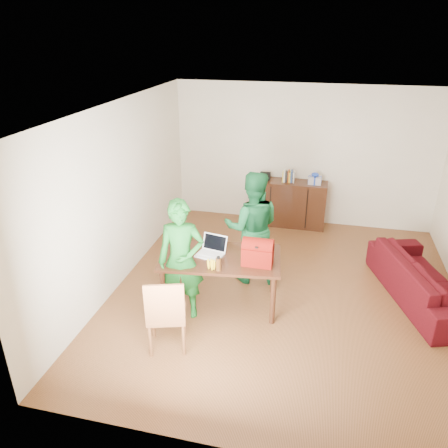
% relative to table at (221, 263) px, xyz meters
% --- Properties ---
extents(room, '(5.20, 5.70, 2.90)m').
position_rel_table_xyz_m(room, '(0.87, 0.59, 0.64)').
color(room, '#472C11').
rests_on(room, ground).
extents(table, '(1.73, 1.11, 0.76)m').
position_rel_table_xyz_m(table, '(0.00, 0.00, 0.00)').
color(table, black).
rests_on(table, ground).
extents(chair, '(0.57, 0.55, 1.01)m').
position_rel_table_xyz_m(chair, '(-0.41, -1.05, -0.37)').
color(chair, brown).
rests_on(chair, ground).
extents(person_near, '(0.69, 0.53, 1.67)m').
position_rel_table_xyz_m(person_near, '(-0.44, -0.35, 0.17)').
color(person_near, '#15611E').
rests_on(person_near, ground).
extents(person_far, '(0.96, 0.81, 1.75)m').
position_rel_table_xyz_m(person_far, '(0.29, 0.78, 0.21)').
color(person_far, '#125228').
rests_on(person_far, ground).
extents(laptop, '(0.40, 0.31, 0.25)m').
position_rel_table_xyz_m(laptop, '(-0.15, -0.01, 0.14)').
color(laptop, white).
rests_on(laptop, table).
extents(bananas, '(0.18, 0.15, 0.06)m').
position_rel_table_xyz_m(bananas, '(-0.04, -0.36, 0.12)').
color(bananas, gold).
rests_on(bananas, table).
extents(bottle, '(0.08, 0.08, 0.20)m').
position_rel_table_xyz_m(bottle, '(0.06, -0.36, 0.20)').
color(bottle, '#512E12').
rests_on(bottle, table).
extents(red_bag, '(0.40, 0.24, 0.30)m').
position_rel_table_xyz_m(red_bag, '(0.52, -0.09, 0.24)').
color(red_bag, maroon).
rests_on(red_bag, table).
extents(sofa, '(1.46, 2.28, 0.62)m').
position_rel_table_xyz_m(sofa, '(2.81, 0.80, -0.36)').
color(sofa, '#3B0711').
rests_on(sofa, ground).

